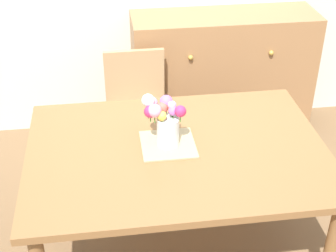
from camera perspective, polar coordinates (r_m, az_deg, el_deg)
name	(u,v)px	position (r m, az deg, el deg)	size (l,w,h in m)	color
ground_plane	(176,251)	(3.15, 0.92, -14.11)	(12.00, 12.00, 0.00)	brown
dining_table	(177,161)	(2.69, 1.04, -4.05)	(1.59, 1.12, 0.77)	olive
chair_far	(137,106)	(3.52, -3.60, 2.26)	(0.42, 0.42, 0.90)	tan
dresser	(222,75)	(4.00, 6.16, 5.76)	(1.40, 0.47, 1.00)	#9E7047
placemat	(168,144)	(2.67, 0.00, -2.10)	(0.29, 0.29, 0.01)	tan
flower_vase	(164,119)	(2.59, -0.48, 0.84)	(0.23, 0.16, 0.29)	silver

